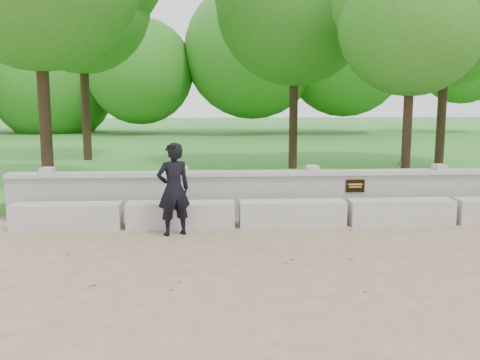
# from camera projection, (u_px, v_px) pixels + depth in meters

# --- Properties ---
(ground) EXTENTS (80.00, 80.00, 0.00)m
(ground) POSITION_uv_depth(u_px,v_px,m) (380.00, 255.00, 7.86)
(ground) COLOR tan
(ground) RESTS_ON ground
(lawn) EXTENTS (40.00, 22.00, 0.25)m
(lawn) POSITION_uv_depth(u_px,v_px,m) (269.00, 151.00, 21.64)
(lawn) COLOR #28741E
(lawn) RESTS_ON ground
(concrete_bench) EXTENTS (11.90, 0.45, 0.45)m
(concrete_bench) POSITION_uv_depth(u_px,v_px,m) (347.00, 212.00, 9.70)
(concrete_bench) COLOR beige
(concrete_bench) RESTS_ON ground
(parapet_wall) EXTENTS (12.50, 0.35, 0.90)m
(parapet_wall) POSITION_uv_depth(u_px,v_px,m) (338.00, 193.00, 10.35)
(parapet_wall) COLOR #B5B2AB
(parapet_wall) RESTS_ON ground
(man_main) EXTENTS (0.67, 0.63, 1.56)m
(man_main) POSITION_uv_depth(u_px,v_px,m) (174.00, 189.00, 8.89)
(man_main) COLOR black
(man_main) RESTS_ON ground
(tree_near_right) EXTENTS (3.18, 3.18, 5.47)m
(tree_near_right) POSITION_uv_depth(u_px,v_px,m) (413.00, 10.00, 11.38)
(tree_near_right) COLOR #382619
(tree_near_right) RESTS_ON lawn
(shrub_a) EXTENTS (0.39, 0.35, 0.62)m
(shrub_a) POSITION_uv_depth(u_px,v_px,m) (227.00, 173.00, 12.35)
(shrub_a) COLOR #2C6C25
(shrub_a) RESTS_ON lawn
(shrub_b) EXTENTS (0.38, 0.42, 0.63)m
(shrub_b) POSITION_uv_depth(u_px,v_px,m) (365.00, 182.00, 11.07)
(shrub_b) COLOR #2C6C25
(shrub_b) RESTS_ON lawn
(shrub_c) EXTENTS (0.78, 0.76, 0.66)m
(shrub_c) POSITION_uv_depth(u_px,v_px,m) (407.00, 179.00, 11.37)
(shrub_c) COLOR #2C6C25
(shrub_c) RESTS_ON lawn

